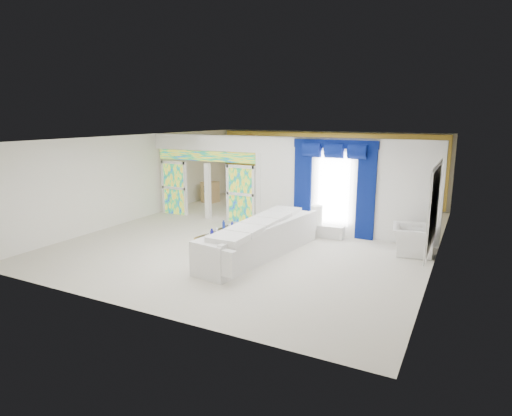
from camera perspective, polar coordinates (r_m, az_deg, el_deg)
The scene contains 22 objects.
floor at distance 13.56m, azimuth 1.19°, elevation -3.48°, with size 12.00×12.00×0.00m, color #B7AF9E.
dividing_wall at distance 13.40m, azimuth 11.42°, elevation 2.67°, with size 5.70×0.18×3.00m, color white.
dividing_header at distance 15.38m, azimuth -6.79°, elevation 8.61°, with size 4.30×0.18×0.55m, color white.
stained_panel_left at distance 16.40m, azimuth -10.78°, elevation 2.63°, with size 0.95×0.04×2.00m, color #994C3F.
stained_panel_right at distance 14.84m, azimuth -2.05°, elevation 1.85°, with size 0.95×0.04×2.00m, color #994C3F.
stained_transom at distance 15.41m, azimuth -6.74°, elevation 6.85°, with size 4.00×0.05×0.35m, color #994C3F.
window_pane at distance 13.38m, azimuth 10.26°, elevation 2.49°, with size 1.00×0.02×2.30m, color white.
blue_drape_left at distance 13.68m, azimuth 6.21°, elevation 2.61°, with size 0.55×0.10×2.80m, color #031243.
blue_drape_right at distance 13.11m, azimuth 14.39°, elevation 1.88°, with size 0.55×0.10×2.80m, color #031243.
blue_pelmet at distance 13.20m, azimuth 10.45°, elevation 8.34°, with size 2.60×0.12×0.25m, color #031243.
wall_mirror at distance 10.97m, azimuth 22.62°, elevation 0.16°, with size 0.04×2.70×1.90m, color white.
gold_curtains at distance 18.67m, azimuth 9.22°, elevation 5.38°, with size 9.70×0.12×2.90m, color #B0982A.
white_sofa at distance 11.41m, azimuth 0.62°, elevation -4.31°, with size 0.94×4.40×0.84m, color silver.
coffee_table at distance 12.35m, azimuth -4.38°, elevation -4.12°, with size 0.59×1.78×0.39m, color #B38E38.
console_table at distance 13.36m, azimuth 9.19°, elevation -3.02°, with size 1.14×0.36×0.38m, color silver.
table_lamp at distance 13.34m, azimuth 8.03°, elevation -0.89°, with size 0.36×0.36×0.58m, color white.
armchair at distance 12.36m, azimuth 19.96°, elevation -3.99°, with size 1.14×1.00×0.74m, color silver.
grand_piano at distance 17.26m, azimuth 1.45°, elevation 1.43°, with size 1.34×1.75×0.89m, color black.
piano_bench at distance 15.92m, azimuth -1.06°, elevation -0.51°, with size 0.97×0.38×0.32m, color black.
tv_console at distance 18.59m, azimuth -6.09°, elevation 2.13°, with size 0.60×0.55×0.88m, color tan.
chandelier at distance 17.16m, azimuth -0.72°, elevation 8.80°, with size 0.60×0.60×0.60m, color gold.
decanters at distance 12.20m, azimuth -4.49°, elevation -2.90°, with size 0.19×1.19×0.28m.
Camera 1 is at (5.71, -11.74, 3.65)m, focal length 30.17 mm.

